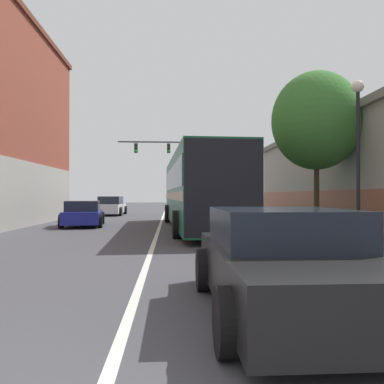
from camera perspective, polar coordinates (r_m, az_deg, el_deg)
lane_center_line at (r=18.37m, az=-4.97°, el=-5.31°), size 0.14×46.46×0.01m
bus at (r=17.39m, az=0.90°, el=0.51°), size 3.21×12.86×3.29m
hatchback_foreground at (r=5.15m, az=13.81°, el=-10.38°), size 2.13×4.03×1.36m
parked_car_left_near at (r=29.84m, az=-12.20°, el=-2.13°), size 2.03×4.71×1.46m
parked_car_left_mid at (r=19.54m, az=-16.25°, el=-3.22°), size 2.37×4.20×1.27m
traffic_signal_gantry at (r=31.75m, az=0.55°, el=5.36°), size 10.05×0.36×6.33m
street_lamp at (r=11.66m, az=23.98°, el=6.38°), size 0.34×0.34×4.81m
street_tree_near at (r=15.57m, az=18.44°, el=10.25°), size 3.47×3.13×6.36m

